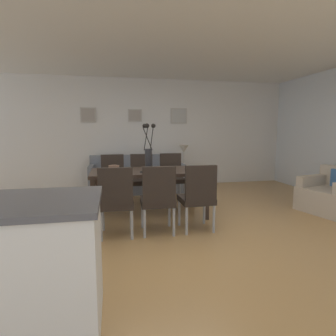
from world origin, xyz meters
The scene contains 24 objects.
ground_plane centered at (0.00, 0.00, 0.00)m, with size 9.00×9.00×0.00m, color tan.
back_wall_panel centered at (0.00, 3.25, 1.30)m, with size 9.00×0.10×2.60m, color silver.
ceiling_panel centered at (0.00, 0.40, 2.64)m, with size 9.00×7.20×0.08m, color white.
dining_table centered at (-0.22, 0.76, 0.66)m, with size 1.80×0.90×0.74m.
dining_chair_near_left centered at (-0.75, -0.08, 0.51)m, with size 0.46×0.46×0.92m.
dining_chair_near_right centered at (-0.77, 1.60, 0.51)m, with size 0.46×0.46×0.92m.
dining_chair_far_left centered at (-0.20, -0.08, 0.51)m, with size 0.46×0.46×0.92m.
dining_chair_far_right centered at (-0.24, 1.59, 0.51)m, with size 0.47×0.47×0.92m.
dining_chair_mid_left centered at (0.34, -0.08, 0.51)m, with size 0.45×0.45×0.92m.
dining_chair_mid_right centered at (0.35, 1.64, 0.51)m, with size 0.44×0.44×0.92m.
centerpiece_vase centered at (-0.22, 0.76, 1.02)m, with size 0.21×0.23×0.73m.
placemat_near_left centered at (-0.76, 0.55, 0.74)m, with size 0.32×0.32×0.01m, color black.
bowl_near_left centered at (-0.76, 0.55, 0.78)m, with size 0.17×0.17×0.07m.
placemat_near_right centered at (-0.76, 0.96, 0.74)m, with size 0.32×0.32×0.01m, color black.
bowl_near_right centered at (-0.76, 0.96, 0.78)m, with size 0.17×0.17×0.07m.
placemat_far_left centered at (-0.22, 0.55, 0.74)m, with size 0.32×0.32×0.01m, color black.
bowl_far_left centered at (-0.22, 0.55, 0.78)m, with size 0.17×0.17×0.07m.
sofa centered at (-0.24, 2.63, 0.28)m, with size 2.09×0.84×0.80m.
side_table centered at (0.87, 2.68, 0.26)m, with size 0.36×0.36×0.52m, color black.
table_lamp centered at (0.87, 2.68, 0.89)m, with size 0.22×0.22×0.51m.
armchair centered at (2.84, 0.34, 0.29)m, with size 0.96×0.96×0.75m.
framed_picture_left centered at (-1.30, 3.18, 1.73)m, with size 0.35×0.03×0.34m.
framed_picture_center centered at (-0.22, 3.18, 1.73)m, with size 0.33×0.03×0.29m.
framed_picture_right centered at (0.86, 3.18, 1.73)m, with size 0.40×0.03×0.37m.
Camera 1 is at (-0.78, -3.57, 1.37)m, focal length 29.53 mm.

